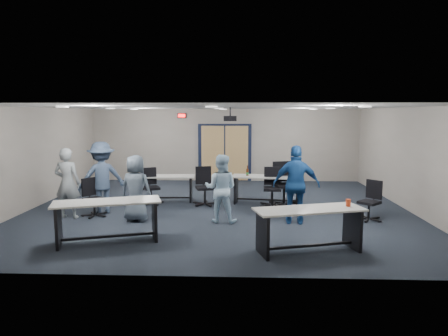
{
  "coord_description": "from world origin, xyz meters",
  "views": [
    {
      "loc": [
        0.56,
        -10.45,
        2.55
      ],
      "look_at": [
        0.16,
        -0.3,
        1.14
      ],
      "focal_mm": 32.0,
      "sensor_mm": 36.0,
      "label": 1
    }
  ],
  "objects_px": {
    "person_gray": "(67,183)",
    "chair_back_a": "(151,186)",
    "person_lightblue": "(221,188)",
    "table_back_left": "(163,184)",
    "chair_loose_left": "(94,198)",
    "chair_back_b": "(205,186)",
    "table_back_right": "(266,185)",
    "person_plaid": "(136,188)",
    "person_navy": "(296,185)",
    "person_back": "(102,178)",
    "table_front_left": "(108,214)",
    "chair_loose_right": "(369,201)",
    "chair_back_d": "(284,184)",
    "chair_back_c": "(272,187)",
    "table_front_right": "(309,222)"
  },
  "relations": [
    {
      "from": "person_gray",
      "to": "chair_back_a",
      "type": "bearing_deg",
      "value": -135.27
    },
    {
      "from": "person_lightblue",
      "to": "chair_back_a",
      "type": "bearing_deg",
      "value": -30.74
    },
    {
      "from": "table_back_left",
      "to": "chair_loose_left",
      "type": "relative_size",
      "value": 1.97
    },
    {
      "from": "chair_loose_left",
      "to": "person_lightblue",
      "type": "height_order",
      "value": "person_lightblue"
    },
    {
      "from": "chair_back_b",
      "to": "chair_back_a",
      "type": "bearing_deg",
      "value": 164.37
    },
    {
      "from": "table_back_right",
      "to": "person_plaid",
      "type": "xyz_separation_m",
      "value": [
        -3.19,
        -1.97,
        0.24
      ]
    },
    {
      "from": "person_navy",
      "to": "person_back",
      "type": "relative_size",
      "value": 0.99
    },
    {
      "from": "table_front_left",
      "to": "chair_back_a",
      "type": "height_order",
      "value": "chair_back_a"
    },
    {
      "from": "person_plaid",
      "to": "person_navy",
      "type": "xyz_separation_m",
      "value": [
        3.75,
        -0.07,
        0.12
      ]
    },
    {
      "from": "table_front_left",
      "to": "person_back",
      "type": "height_order",
      "value": "person_back"
    },
    {
      "from": "person_plaid",
      "to": "table_back_left",
      "type": "bearing_deg",
      "value": -83.95
    },
    {
      "from": "chair_back_a",
      "to": "chair_loose_right",
      "type": "distance_m",
      "value": 5.76
    },
    {
      "from": "chair_loose_left",
      "to": "person_lightblue",
      "type": "xyz_separation_m",
      "value": [
        3.16,
        -0.37,
        0.32
      ]
    },
    {
      "from": "chair_back_a",
      "to": "chair_back_d",
      "type": "height_order",
      "value": "chair_back_d"
    },
    {
      "from": "table_back_right",
      "to": "chair_back_c",
      "type": "distance_m",
      "value": 0.38
    },
    {
      "from": "person_navy",
      "to": "chair_loose_left",
      "type": "bearing_deg",
      "value": 1.63
    },
    {
      "from": "chair_back_d",
      "to": "chair_loose_right",
      "type": "height_order",
      "value": "chair_back_d"
    },
    {
      "from": "chair_loose_right",
      "to": "person_gray",
      "type": "relative_size",
      "value": 0.55
    },
    {
      "from": "table_back_right",
      "to": "chair_back_d",
      "type": "bearing_deg",
      "value": -9.12
    },
    {
      "from": "chair_back_a",
      "to": "chair_loose_right",
      "type": "xyz_separation_m",
      "value": [
        5.58,
        -1.46,
        -0.03
      ]
    },
    {
      "from": "person_back",
      "to": "chair_back_c",
      "type": "bearing_deg",
      "value": 165.89
    },
    {
      "from": "table_front_left",
      "to": "table_front_right",
      "type": "relative_size",
      "value": 1.02
    },
    {
      "from": "table_back_left",
      "to": "person_navy",
      "type": "distance_m",
      "value": 4.19
    },
    {
      "from": "chair_back_c",
      "to": "person_gray",
      "type": "distance_m",
      "value": 5.27
    },
    {
      "from": "table_front_right",
      "to": "chair_back_a",
      "type": "distance_m",
      "value": 5.29
    },
    {
      "from": "table_front_right",
      "to": "chair_back_d",
      "type": "xyz_separation_m",
      "value": [
        -0.04,
        3.81,
        0.04
      ]
    },
    {
      "from": "chair_loose_right",
      "to": "table_front_right",
      "type": "bearing_deg",
      "value": -81.9
    },
    {
      "from": "chair_loose_left",
      "to": "chair_loose_right",
      "type": "height_order",
      "value": "chair_loose_right"
    },
    {
      "from": "person_plaid",
      "to": "person_navy",
      "type": "distance_m",
      "value": 3.75
    },
    {
      "from": "person_back",
      "to": "chair_back_d",
      "type": "bearing_deg",
      "value": 167.43
    },
    {
      "from": "table_back_left",
      "to": "chair_loose_left",
      "type": "height_order",
      "value": "chair_loose_left"
    },
    {
      "from": "person_navy",
      "to": "person_lightblue",
      "type": "bearing_deg",
      "value": 4.71
    },
    {
      "from": "table_back_left",
      "to": "person_back",
      "type": "height_order",
      "value": "person_back"
    },
    {
      "from": "chair_back_b",
      "to": "chair_loose_right",
      "type": "distance_m",
      "value": 4.31
    },
    {
      "from": "table_back_right",
      "to": "table_back_left",
      "type": "bearing_deg",
      "value": -176.13
    },
    {
      "from": "chair_back_a",
      "to": "chair_loose_left",
      "type": "distance_m",
      "value": 1.76
    },
    {
      "from": "chair_back_a",
      "to": "person_lightblue",
      "type": "relative_size",
      "value": 0.64
    },
    {
      "from": "chair_back_a",
      "to": "person_navy",
      "type": "height_order",
      "value": "person_navy"
    },
    {
      "from": "table_front_left",
      "to": "person_gray",
      "type": "bearing_deg",
      "value": 113.7
    },
    {
      "from": "person_gray",
      "to": "person_navy",
      "type": "height_order",
      "value": "person_navy"
    },
    {
      "from": "chair_back_d",
      "to": "chair_loose_left",
      "type": "height_order",
      "value": "chair_back_d"
    },
    {
      "from": "table_back_left",
      "to": "person_plaid",
      "type": "bearing_deg",
      "value": -99.19
    },
    {
      "from": "table_front_left",
      "to": "chair_back_a",
      "type": "distance_m",
      "value": 3.32
    },
    {
      "from": "chair_back_b",
      "to": "chair_back_d",
      "type": "height_order",
      "value": "chair_back_d"
    },
    {
      "from": "chair_back_a",
      "to": "chair_back_b",
      "type": "height_order",
      "value": "chair_back_b"
    },
    {
      "from": "chair_back_a",
      "to": "person_navy",
      "type": "relative_size",
      "value": 0.56
    },
    {
      "from": "chair_loose_right",
      "to": "person_back",
      "type": "distance_m",
      "value": 6.64
    },
    {
      "from": "person_plaid",
      "to": "person_back",
      "type": "bearing_deg",
      "value": -22.95
    },
    {
      "from": "chair_back_a",
      "to": "person_lightblue",
      "type": "bearing_deg",
      "value": -65.03
    },
    {
      "from": "chair_loose_left",
      "to": "person_navy",
      "type": "distance_m",
      "value": 4.94
    }
  ]
}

